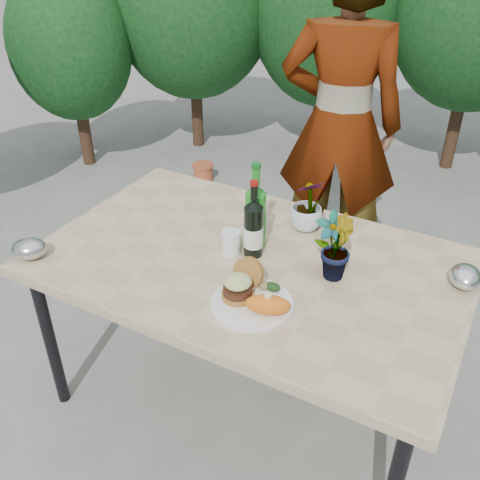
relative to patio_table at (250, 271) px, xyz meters
The scene contains 18 objects.
ground 0.69m from the patio_table, ahead, with size 80.00×80.00×0.00m, color slate.
patio_table is the anchor object (origin of this frame).
shrub_hedge 1.75m from the patio_table, 82.23° to the left, with size 6.81×5.10×2.16m.
dinner_plate 0.29m from the patio_table, 60.78° to the right, with size 0.28×0.28×0.01m, color white.
burger_stack 0.27m from the patio_table, 70.11° to the right, with size 0.11×0.16×0.11m.
sweet_potato 0.35m from the patio_table, 52.24° to the right, with size 0.15×0.08×0.06m, color orange.
grilled_veg 0.23m from the patio_table, 44.50° to the right, with size 0.08×0.05×0.03m.
wine_bottle 0.18m from the patio_table, 98.97° to the left, with size 0.08×0.08×0.31m.
sparkling_water 0.21m from the patio_table, 107.96° to the left, with size 0.08×0.08×0.35m.
plastic_cup 0.14m from the patio_table, behind, with size 0.07×0.07×0.10m, color white.
seedling_left 0.34m from the patio_table, 15.75° to the left, with size 0.12×0.08×0.23m, color #2A591E.
seedling_mid 0.36m from the patio_table, 10.18° to the left, with size 0.13×0.10×0.24m, color #20571E.
seedling_right 0.39m from the patio_table, 72.85° to the left, with size 0.12×0.12×0.21m, color #28561D.
blue_bowl 0.34m from the patio_table, 72.19° to the left, with size 0.13×0.13×0.10m, color white.
foil_packet_left 0.84m from the patio_table, 151.96° to the right, with size 0.13×0.11×0.08m, color #B5B8BD.
foil_packet_right 0.78m from the patio_table, 16.39° to the left, with size 0.13×0.11×0.08m, color silver.
person 1.16m from the patio_table, 93.39° to the left, with size 0.66×0.43×1.80m, color #95674A.
terracotta_pot 2.33m from the patio_table, 127.32° to the left, with size 0.17×0.17×0.14m.
Camera 1 is at (0.77, -1.49, 1.90)m, focal length 40.00 mm.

